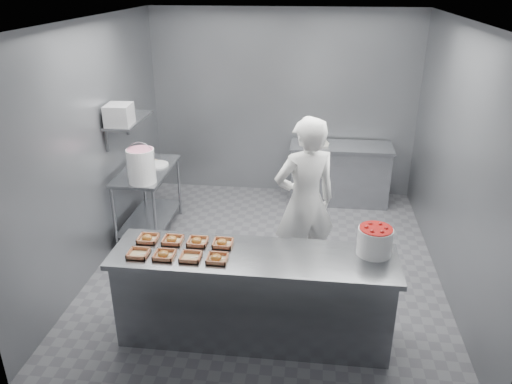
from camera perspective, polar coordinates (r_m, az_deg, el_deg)
floor at (r=6.14m, az=1.33°, el=-7.95°), size 4.50×4.50×0.00m
ceiling at (r=5.25m, az=1.63°, el=19.07°), size 4.50×4.50×0.00m
wall_back at (r=7.69m, az=3.12°, el=9.96°), size 4.00×0.04×2.80m
wall_left at (r=6.05m, az=-17.81°, el=5.01°), size 0.04×4.50×2.80m
wall_right at (r=5.72m, az=21.87°, el=3.36°), size 0.04×4.50×2.80m
service_counter at (r=4.77m, az=-0.26°, el=-11.77°), size 2.60×0.70×0.90m
prep_table at (r=6.72m, az=-12.23°, el=0.11°), size 0.60×1.20×0.90m
back_counter at (r=7.64m, az=9.53°, el=2.11°), size 1.50×0.60×0.90m
wall_shelf at (r=6.47m, az=-14.40°, el=7.97°), size 0.35×0.90×0.03m
tray_0 at (r=4.63m, az=-13.29°, el=-6.84°), size 0.19×0.18×0.04m
tray_1 at (r=4.56m, az=-10.47°, el=-7.06°), size 0.19×0.18×0.06m
tray_2 at (r=4.50m, az=-7.48°, el=-7.35°), size 0.19×0.18×0.04m
tray_3 at (r=4.45m, az=-4.49°, el=-7.54°), size 0.19×0.18×0.06m
tray_4 at (r=4.85m, az=-12.27°, el=-5.19°), size 0.19×0.18×0.06m
tray_5 at (r=4.78m, az=-9.53°, el=-5.41°), size 0.19×0.18×0.06m
tray_6 at (r=4.72m, az=-6.72°, el=-5.62°), size 0.19×0.18×0.06m
tray_7 at (r=4.68m, az=-3.85°, el=-5.82°), size 0.19×0.18×0.06m
worker at (r=5.40m, az=5.62°, el=-1.21°), size 0.82×0.70×1.92m
strawberry_tub at (r=4.60m, az=13.43°, el=-5.35°), size 0.31×0.31×0.26m
glaze_bucket at (r=6.13m, az=-12.98°, el=3.01°), size 0.35×0.33×0.51m
bucket_lid at (r=6.71m, az=-11.21°, el=3.10°), size 0.37×0.37×0.02m
rag at (r=6.87m, az=-11.86°, el=3.49°), size 0.14×0.12×0.02m
appliance at (r=6.20m, az=-15.38°, el=8.52°), size 0.31×0.35×0.25m
paper_stack at (r=7.47m, az=7.01°, el=5.60°), size 0.33×0.27×0.05m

